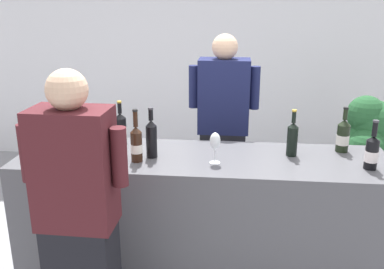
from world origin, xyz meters
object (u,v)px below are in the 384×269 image
at_px(person_server, 223,142).
at_px(wine_bottle_1, 105,145).
at_px(wine_bottle_0, 292,138).
at_px(wine_bottle_2, 372,152).
at_px(wine_bottle_3, 136,143).
at_px(wine_bottle_4, 343,136).
at_px(wine_bottle_5, 121,129).
at_px(wine_glass, 215,142).
at_px(potted_shrub, 366,140).
at_px(wine_bottle_6, 151,137).
at_px(person_guest, 80,231).

bearing_deg(person_server, wine_bottle_1, -128.30).
xyz_separation_m(wine_bottle_0, wine_bottle_2, (0.45, -0.19, -0.01)).
relative_size(wine_bottle_3, wine_bottle_4, 1.10).
xyz_separation_m(wine_bottle_1, wine_bottle_2, (1.63, 0.07, -0.01)).
bearing_deg(wine_bottle_5, wine_bottle_4, 0.69).
bearing_deg(person_server, wine_glass, -91.88).
distance_m(wine_bottle_0, wine_bottle_4, 0.37).
height_order(wine_bottle_3, potted_shrub, wine_bottle_3).
relative_size(wine_bottle_6, person_server, 0.19).
bearing_deg(wine_bottle_2, wine_bottle_3, -179.25).
height_order(wine_bottle_2, wine_bottle_4, same).
bearing_deg(wine_bottle_2, wine_bottle_6, 177.24).
bearing_deg(wine_bottle_6, wine_glass, -9.22).
bearing_deg(wine_bottle_1, wine_bottle_0, 12.37).
distance_m(wine_bottle_3, wine_bottle_4, 1.38).
height_order(wine_bottle_2, wine_bottle_3, wine_bottle_3).
distance_m(wine_bottle_6, potted_shrub, 2.33).
bearing_deg(wine_bottle_5, wine_glass, -22.94).
xyz_separation_m(wine_bottle_3, wine_bottle_6, (0.08, 0.08, 0.02)).
bearing_deg(wine_bottle_1, wine_bottle_4, 13.81).
xyz_separation_m(wine_bottle_1, potted_shrub, (2.06, 1.56, -0.42)).
xyz_separation_m(wine_bottle_1, wine_bottle_5, (0.00, 0.36, -0.01)).
relative_size(wine_bottle_1, wine_bottle_2, 1.09).
bearing_deg(wine_bottle_6, wine_bottle_5, 140.15).
height_order(wine_bottle_2, wine_bottle_6, wine_bottle_6).
relative_size(wine_bottle_2, person_server, 0.18).
distance_m(wine_bottle_1, wine_bottle_3, 0.19).
distance_m(wine_bottle_1, person_guest, 0.62).
distance_m(wine_bottle_3, potted_shrub, 2.44).
bearing_deg(person_server, wine_bottle_0, -53.60).
bearing_deg(wine_bottle_2, wine_bottle_1, -177.48).
xyz_separation_m(wine_bottle_4, wine_bottle_6, (-1.26, -0.24, 0.02)).
distance_m(wine_bottle_1, wine_bottle_4, 1.57).
distance_m(wine_bottle_3, person_guest, 0.69).
xyz_separation_m(wine_bottle_6, wine_glass, (0.42, -0.07, 0.00)).
distance_m(wine_bottle_3, wine_glass, 0.50).
height_order(wine_bottle_1, potted_shrub, wine_bottle_1).
height_order(wine_bottle_2, wine_glass, wine_bottle_2).
relative_size(wine_bottle_3, wine_bottle_5, 1.07).
bearing_deg(wine_bottle_1, wine_glass, 5.86).
height_order(wine_bottle_3, wine_bottle_6, wine_bottle_3).
xyz_separation_m(wine_bottle_6, person_server, (0.44, 0.76, -0.27)).
bearing_deg(wine_bottle_4, wine_bottle_0, -161.47).
bearing_deg(wine_bottle_4, person_guest, -148.81).
xyz_separation_m(wine_bottle_0, person_guest, (-1.17, -0.80, -0.29)).
bearing_deg(wine_bottle_0, wine_bottle_2, -22.57).
xyz_separation_m(wine_bottle_3, person_server, (0.52, 0.84, -0.26)).
xyz_separation_m(wine_bottle_5, wine_bottle_6, (0.26, -0.22, 0.02)).
relative_size(wine_bottle_0, wine_glass, 1.55).
distance_m(wine_bottle_4, wine_glass, 0.90).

